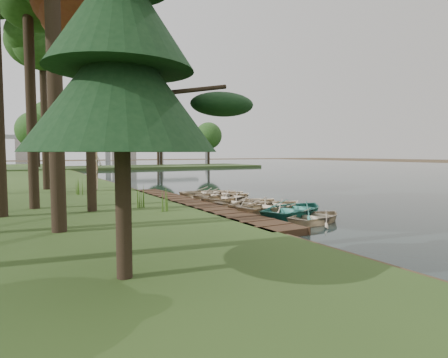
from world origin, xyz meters
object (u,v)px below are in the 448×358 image
rowboat_1 (296,208)px  rowboat_2 (273,204)px  boardwalk (192,205)px  stored_rowboat (96,185)px  pine_tree (120,48)px  rowboat_0 (317,215)px

rowboat_1 → rowboat_2: 1.36m
boardwalk → stored_rowboat: 9.12m
rowboat_1 → pine_tree: (-8.84, -5.11, 4.46)m
rowboat_0 → rowboat_1: rowboat_1 is taller
rowboat_2 → pine_tree: bearing=114.5°
rowboat_1 → rowboat_2: rowboat_1 is taller
pine_tree → boardwalk: bearing=58.8°
rowboat_0 → rowboat_1: size_ratio=0.75×
boardwalk → pine_tree: pine_tree is taller
rowboat_0 → rowboat_1: bearing=-17.7°
rowboat_1 → pine_tree: 11.15m
stored_rowboat → rowboat_0: bearing=-143.3°
boardwalk → rowboat_2: bearing=-54.4°
rowboat_0 → rowboat_2: size_ratio=0.78×
rowboat_0 → pine_tree: size_ratio=0.39×
rowboat_1 → boardwalk: bearing=8.0°
rowboat_0 → pine_tree: bearing=98.0°
boardwalk → stored_rowboat: size_ratio=4.51×
rowboat_0 → boardwalk: bearing=8.2°
rowboat_1 → pine_tree: size_ratio=0.52×
stored_rowboat → pine_tree: bearing=-173.7°
rowboat_0 → stored_rowboat: size_ratio=0.84×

